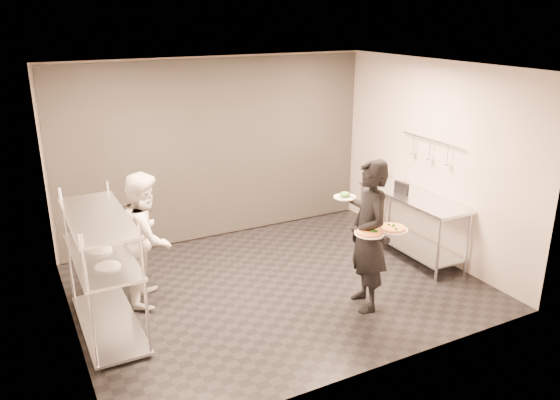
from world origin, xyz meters
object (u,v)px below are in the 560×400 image
bottle_dark (378,174)px  pos_monitor (401,188)px  bottle_green (374,173)px  salad_plate (345,196)px  pass_rack (103,267)px  chef (146,238)px  prep_counter (411,215)px  pizza_plate_near (370,233)px  pizza_plate_far (393,228)px  bottle_clear (398,178)px  waiter (368,236)px

bottle_dark → pos_monitor: bearing=-97.4°
bottle_green → salad_plate: bearing=-137.1°
pass_rack → chef: size_ratio=0.98×
salad_plate → bottle_green: (1.48, 1.37, -0.28)m
prep_counter → bottle_dark: size_ratio=7.50×
pass_rack → bottle_green: 4.32m
pizza_plate_near → bottle_green: bearing=52.0°
prep_counter → chef: size_ratio=1.10×
pizza_plate_near → salad_plate: salad_plate is taller
pizza_plate_far → bottle_clear: bottle_clear is taller
prep_counter → bottle_green: 0.91m
chef → bottle_dark: 3.72m
pizza_plate_near → salad_plate: (0.01, 0.53, 0.28)m
pizza_plate_near → pizza_plate_far: pizza_plate_far is taller
pass_rack → salad_plate: size_ratio=5.95×
bottle_green → bottle_clear: 0.37m
pizza_plate_far → bottle_green: bottle_green is taller
bottle_clear → pizza_plate_far: bearing=-130.7°
salad_plate → bottle_clear: size_ratio=1.41×
prep_counter → bottle_clear: size_ratio=9.41×
chef → pos_monitor: (3.61, -0.35, 0.19)m
pos_monitor → bottle_clear: (0.26, 0.39, 0.01)m
waiter → bottle_clear: waiter is taller
pass_rack → pos_monitor: (4.21, 0.12, 0.24)m
pizza_plate_near → bottle_green: size_ratio=1.27×
pos_monitor → bottle_dark: (0.09, 0.68, 0.03)m
salad_plate → pos_monitor: bearing=25.5°
prep_counter → pizza_plate_near: (-1.58, -1.10, 0.42)m
chef → bottle_dark: (3.70, 0.33, 0.22)m
waiter → pass_rack: bearing=-93.4°
prep_counter → bottle_dark: bearing=92.3°
pos_monitor → bottle_dark: 0.69m
prep_counter → bottle_green: bottle_green is taller
bottle_dark → prep_counter: bearing=-87.7°
pos_monitor → bottle_clear: 0.47m
salad_plate → bottle_green: bearing=42.9°
bottle_clear → bottle_dark: (-0.17, 0.29, 0.02)m
pass_rack → pizza_plate_far: (3.04, -1.14, 0.30)m
prep_counter → bottle_green: (-0.09, 0.80, 0.43)m
pass_rack → chef: (0.60, 0.47, 0.05)m
chef → bottle_clear: (3.87, 0.05, 0.20)m
pizza_plate_far → chef: bearing=146.7°
pos_monitor → prep_counter: bearing=-50.9°
pass_rack → bottle_clear: bearing=6.6°
pos_monitor → pizza_plate_far: bearing=-138.9°
chef → pizza_plate_far: chef is taller
prep_counter → waiter: waiter is taller
salad_plate → pos_monitor: salad_plate is taller
pass_rack → salad_plate: pass_rack is taller
waiter → pizza_plate_near: waiter is taller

